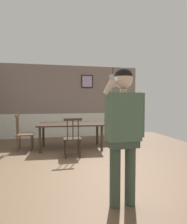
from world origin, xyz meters
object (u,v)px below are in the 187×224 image
at_px(dining_table, 71,126).
at_px(person_figure, 124,126).
at_px(chair_near_window, 72,138).
at_px(chair_by_doorway, 24,133).

height_order(dining_table, person_figure, person_figure).
distance_m(dining_table, chair_near_window, 0.89).
bearing_deg(person_figure, dining_table, -86.60).
bearing_deg(chair_by_doorway, person_figure, 27.88).
bearing_deg(chair_by_doorway, dining_table, 86.86).
bearing_deg(chair_by_doorway, chair_near_window, 53.50).
height_order(dining_table, chair_by_doorway, chair_by_doorway).
bearing_deg(dining_table, chair_by_doorway, 176.29).
relative_size(chair_near_window, person_figure, 0.54).
xyz_separation_m(dining_table, person_figure, (0.37, -3.19, 0.40)).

